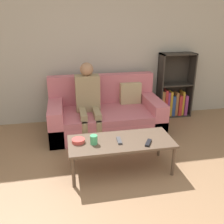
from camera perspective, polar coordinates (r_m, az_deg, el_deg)
wall_back at (r=4.45m, az=-4.26°, el=14.45°), size 12.00×0.06×2.60m
couch at (r=4.15m, az=-1.54°, el=-0.61°), size 1.80×0.97×0.88m
bookshelf at (r=4.88m, az=13.80°, el=4.08°), size 0.63×0.28×1.19m
coffee_table at (r=3.05m, az=2.04°, el=-7.13°), size 1.27×0.55×0.41m
person_adult at (r=3.91m, az=-5.48°, el=3.64°), size 0.38×0.66×1.16m
cup_near at (r=2.94m, az=-4.18°, el=-6.33°), size 0.09×0.09×0.11m
tv_remote_0 at (r=2.99m, az=8.30°, el=-6.95°), size 0.13×0.17×0.02m
tv_remote_1 at (r=3.01m, az=1.65°, el=-6.53°), size 0.06×0.17×0.02m
snack_bowl at (r=3.01m, az=-7.71°, el=-6.53°), size 0.16×0.16×0.05m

